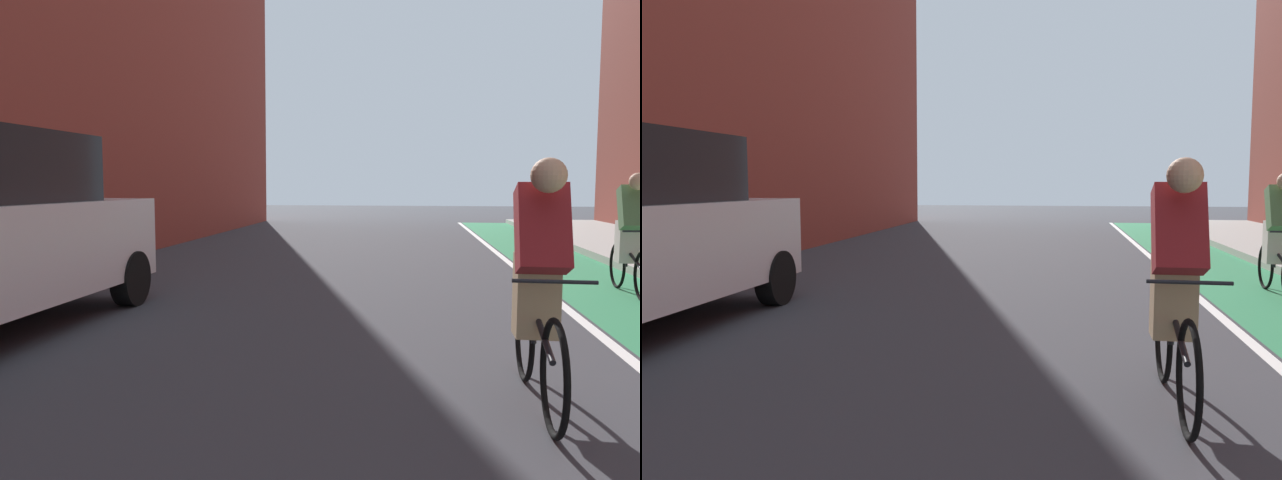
% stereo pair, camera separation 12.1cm
% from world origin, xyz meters
% --- Properties ---
extents(ground_plane, '(70.69, 70.69, 0.00)m').
position_xyz_m(ground_plane, '(0.00, 12.07, 0.00)').
color(ground_plane, '#38383D').
extents(lane_divider_stripe, '(0.12, 32.13, 0.00)m').
position_xyz_m(lane_divider_stripe, '(2.70, 14.07, 0.00)').
color(lane_divider_stripe, white).
rests_on(lane_divider_stripe, ground).
extents(cyclist_mid, '(0.48, 1.75, 1.63)m').
position_xyz_m(cyclist_mid, '(1.70, 10.67, 0.85)').
color(cyclist_mid, black).
rests_on(cyclist_mid, ground).
extents(cyclist_trailing, '(0.48, 1.70, 1.60)m').
position_xyz_m(cyclist_trailing, '(3.74, 15.08, 0.81)').
color(cyclist_trailing, black).
rests_on(cyclist_trailing, ground).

